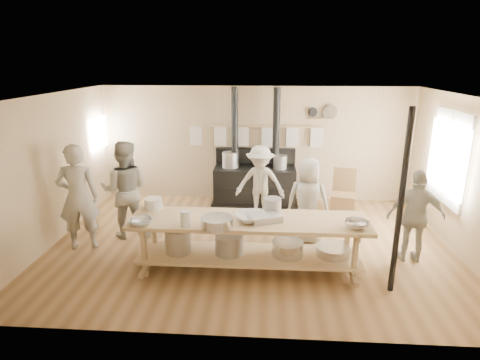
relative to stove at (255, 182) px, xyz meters
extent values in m
plane|color=brown|center=(0.01, -2.12, -0.52)|extent=(7.00, 7.00, 0.00)
plane|color=tan|center=(0.01, 0.38, 0.78)|extent=(7.00, 0.00, 7.00)
plane|color=tan|center=(0.01, -4.62, 0.78)|extent=(7.00, 0.00, 7.00)
plane|color=tan|center=(-3.49, -2.12, 0.78)|extent=(0.00, 5.00, 5.00)
plane|color=tan|center=(3.51, -2.12, 0.78)|extent=(0.00, 5.00, 5.00)
plane|color=beige|center=(0.01, -2.12, 2.08)|extent=(7.00, 7.00, 0.00)
cube|color=beige|center=(3.48, -1.52, 0.98)|extent=(0.06, 1.35, 1.65)
plane|color=white|center=(3.44, -1.52, 0.98)|extent=(0.00, 1.50, 1.50)
cube|color=beige|center=(3.43, -1.52, 0.98)|extent=(0.02, 0.03, 1.50)
plane|color=white|center=(-3.44, -0.12, 1.08)|extent=(0.00, 0.90, 0.90)
cube|color=black|center=(0.01, -0.02, -0.10)|extent=(1.80, 0.70, 0.85)
cube|color=black|center=(0.01, -0.02, -0.47)|extent=(1.90, 0.75, 0.10)
cube|color=black|center=(0.01, 0.28, 0.53)|extent=(1.80, 0.12, 0.35)
cylinder|color=black|center=(-0.44, 0.03, 1.20)|extent=(0.15, 0.15, 1.75)
cylinder|color=black|center=(0.46, 0.03, 1.20)|extent=(0.15, 0.15, 1.75)
cylinder|color=#B2B2B7|center=(-0.54, -0.02, 0.50)|extent=(0.36, 0.36, 0.34)
cylinder|color=gray|center=(0.56, -0.07, 0.48)|extent=(0.30, 0.30, 0.30)
cylinder|color=tan|center=(0.01, 0.28, 1.20)|extent=(3.00, 0.04, 0.04)
cube|color=silver|center=(-1.34, 0.28, 0.98)|extent=(0.28, 0.01, 0.46)
cube|color=silver|center=(-0.80, 0.28, 0.98)|extent=(0.28, 0.01, 0.46)
cube|color=silver|center=(-0.26, 0.28, 0.98)|extent=(0.28, 0.01, 0.46)
cube|color=silver|center=(0.28, 0.28, 0.98)|extent=(0.28, 0.01, 0.46)
cube|color=silver|center=(0.82, 0.28, 0.98)|extent=(0.28, 0.01, 0.46)
cube|color=silver|center=(1.36, 0.28, 0.98)|extent=(0.28, 0.01, 0.46)
cube|color=tan|center=(1.41, 0.30, 1.38)|extent=(0.50, 0.14, 0.03)
cylinder|color=black|center=(1.26, 0.32, 1.53)|extent=(0.20, 0.04, 0.20)
cylinder|color=silver|center=(1.63, 0.32, 1.53)|extent=(0.32, 0.03, 0.32)
cube|color=tan|center=(0.01, -3.02, 0.30)|extent=(3.60, 0.90, 0.06)
cube|color=tan|center=(0.01, -3.02, -0.27)|extent=(3.40, 0.80, 0.04)
cube|color=tan|center=(0.01, -3.02, -0.32)|extent=(3.30, 0.06, 0.06)
cube|color=tan|center=(-1.54, -3.32, -0.10)|extent=(0.07, 0.07, 0.85)
cube|color=tan|center=(-1.54, -2.72, -0.10)|extent=(0.07, 0.07, 0.85)
cube|color=tan|center=(1.56, -3.32, -0.10)|extent=(0.07, 0.07, 0.85)
cube|color=tan|center=(1.56, -2.72, -0.10)|extent=(0.07, 0.07, 0.85)
cylinder|color=#B2B2B7|center=(-1.09, -3.02, -0.06)|extent=(0.40, 0.40, 0.38)
cylinder|color=gray|center=(-0.29, -3.02, -0.10)|extent=(0.44, 0.44, 0.30)
cylinder|color=silver|center=(0.61, -3.02, -0.14)|extent=(0.48, 0.48, 0.22)
cylinder|color=silver|center=(1.31, -3.02, -0.18)|extent=(0.52, 0.52, 0.14)
cylinder|color=black|center=(2.06, -3.47, 0.78)|extent=(0.08, 0.08, 2.60)
imported|color=#AFAD9B|center=(-2.91, -2.44, 0.41)|extent=(0.77, 0.61, 1.85)
imported|color=#AFAD9B|center=(-2.29, -1.89, 0.37)|extent=(0.97, 0.81, 1.79)
imported|color=#AFAD9B|center=(1.00, -1.93, 0.25)|extent=(0.85, 0.66, 1.54)
imported|color=#AFAD9B|center=(2.64, -2.52, 0.24)|extent=(0.91, 0.41, 1.53)
imported|color=#AFAD9B|center=(0.14, -0.91, 0.25)|extent=(1.05, 0.67, 1.54)
cube|color=brown|center=(1.85, -0.70, -0.27)|extent=(0.56, 0.56, 0.50)
cube|color=brown|center=(1.89, -0.50, 0.20)|extent=(0.47, 0.14, 0.56)
imported|color=white|center=(-1.54, -3.35, 0.37)|extent=(0.38, 0.38, 0.08)
imported|color=silver|center=(-1.54, -3.35, 0.38)|extent=(0.42, 0.42, 0.10)
imported|color=white|center=(0.04, -3.09, 0.39)|extent=(0.57, 0.57, 0.11)
imported|color=silver|center=(1.56, -3.25, 0.38)|extent=(0.49, 0.49, 0.11)
cube|color=#B2B2B7|center=(0.25, -3.08, 0.38)|extent=(0.54, 0.46, 0.10)
cylinder|color=silver|center=(-0.44, -3.35, 0.40)|extent=(0.56, 0.56, 0.15)
cylinder|color=gray|center=(0.36, -2.76, 0.45)|extent=(0.34, 0.34, 0.25)
cylinder|color=white|center=(-1.54, -2.69, 0.42)|extent=(0.34, 0.34, 0.18)
cylinder|color=white|center=(-0.89, -3.35, 0.44)|extent=(0.16, 0.16, 0.23)
camera|label=1|loc=(0.25, -8.63, 2.63)|focal=30.00mm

